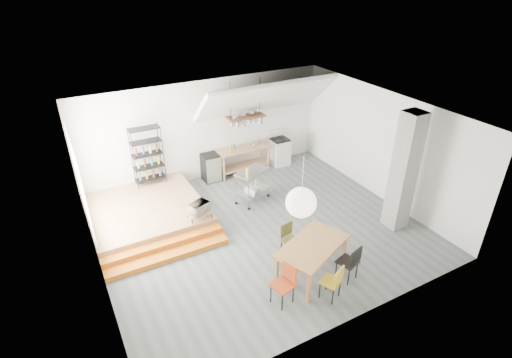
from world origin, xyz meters
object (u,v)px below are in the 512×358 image
stove (279,151)px  mini_fridge (211,167)px  dining_table (312,248)px  rolling_cart (252,182)px

stove → mini_fridge: (-2.56, 0.04, -0.03)m
stove → mini_fridge: size_ratio=1.31×
dining_table → rolling_cart: (0.33, 3.42, -0.08)m
stove → dining_table: (-2.32, -5.17, 0.25)m
mini_fridge → dining_table: bearing=-87.4°
rolling_cart → mini_fridge: 1.88m
stove → rolling_cart: (-1.99, -1.74, 0.16)m
stove → dining_table: bearing=-114.2°
mini_fridge → stove: bearing=-1.0°
mini_fridge → rolling_cart: bearing=-72.4°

